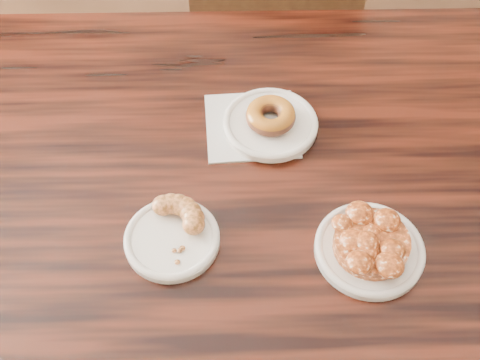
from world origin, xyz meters
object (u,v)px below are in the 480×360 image
(apple_fritter, at_px, (372,241))
(cruller_fragment, at_px, (171,232))
(cafe_table, at_px, (249,317))
(glazed_donut, at_px, (271,116))
(chair_far, at_px, (284,26))

(apple_fritter, height_order, cruller_fragment, apple_fritter)
(cafe_table, distance_m, cruller_fragment, 0.42)
(cruller_fragment, bearing_deg, apple_fritter, 12.09)
(glazed_donut, bearing_deg, cafe_table, -84.79)
(chair_far, relative_size, apple_fritter, 6.16)
(cafe_table, height_order, chair_far, chair_far)
(cafe_table, height_order, apple_fritter, apple_fritter)
(cafe_table, distance_m, glazed_donut, 0.45)
(glazed_donut, bearing_deg, chair_far, 99.27)
(glazed_donut, xyz_separation_m, apple_fritter, (0.20, -0.20, -0.00))
(cruller_fragment, bearing_deg, chair_far, 91.09)
(chair_far, bearing_deg, glazed_donut, 97.22)
(glazed_donut, bearing_deg, apple_fritter, -44.87)
(chair_far, distance_m, glazed_donut, 0.72)
(apple_fritter, relative_size, cruller_fragment, 1.31)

